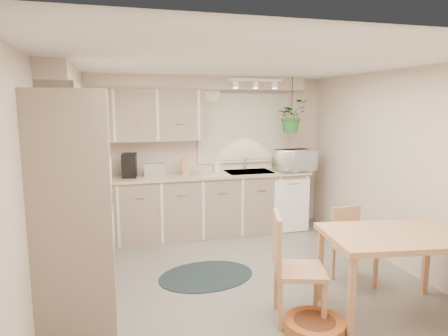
# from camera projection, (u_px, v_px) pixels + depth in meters

# --- Properties ---
(floor) EXTENTS (4.20, 4.20, 0.00)m
(floor) POSITION_uv_depth(u_px,v_px,m) (241.00, 283.00, 4.47)
(floor) COLOR slate
(floor) RESTS_ON ground
(ceiling) EXTENTS (4.20, 4.20, 0.00)m
(ceiling) POSITION_uv_depth(u_px,v_px,m) (243.00, 63.00, 4.10)
(ceiling) COLOR white
(ceiling) RESTS_ON wall_back
(wall_back) EXTENTS (4.00, 0.04, 2.40)m
(wall_back) POSITION_uv_depth(u_px,v_px,m) (201.00, 154.00, 6.29)
(wall_back) COLOR beige
(wall_back) RESTS_ON floor
(wall_front) EXTENTS (4.00, 0.04, 2.40)m
(wall_front) POSITION_uv_depth(u_px,v_px,m) (354.00, 241.00, 2.29)
(wall_front) COLOR beige
(wall_front) RESTS_ON floor
(wall_left) EXTENTS (0.04, 4.20, 2.40)m
(wall_left) POSITION_uv_depth(u_px,v_px,m) (40.00, 188.00, 3.76)
(wall_left) COLOR beige
(wall_left) RESTS_ON floor
(wall_right) EXTENTS (0.04, 4.20, 2.40)m
(wall_right) POSITION_uv_depth(u_px,v_px,m) (400.00, 170.00, 4.81)
(wall_right) COLOR beige
(wall_right) RESTS_ON floor
(base_cab_left) EXTENTS (0.60, 1.85, 0.90)m
(base_cab_left) POSITION_uv_depth(u_px,v_px,m) (84.00, 233.00, 4.79)
(base_cab_left) COLOR gray
(base_cab_left) RESTS_ON floor
(base_cab_back) EXTENTS (3.60, 0.60, 0.90)m
(base_cab_back) POSITION_uv_depth(u_px,v_px,m) (193.00, 206.00, 6.06)
(base_cab_back) COLOR gray
(base_cab_back) RESTS_ON floor
(counter_left) EXTENTS (0.64, 1.89, 0.04)m
(counter_left) POSITION_uv_depth(u_px,v_px,m) (83.00, 195.00, 4.72)
(counter_left) COLOR tan
(counter_left) RESTS_ON base_cab_left
(counter_back) EXTENTS (3.64, 0.64, 0.04)m
(counter_back) POSITION_uv_depth(u_px,v_px,m) (192.00, 176.00, 5.98)
(counter_back) COLOR tan
(counter_back) RESTS_ON base_cab_back
(oven_stack) EXTENTS (0.65, 0.65, 2.10)m
(oven_stack) POSITION_uv_depth(u_px,v_px,m) (74.00, 211.00, 3.51)
(oven_stack) COLOR gray
(oven_stack) RESTS_ON floor
(wall_oven_face) EXTENTS (0.02, 0.56, 0.58)m
(wall_oven_face) POSITION_uv_depth(u_px,v_px,m) (112.00, 208.00, 3.60)
(wall_oven_face) COLOR white
(wall_oven_face) RESTS_ON oven_stack
(upper_cab_left) EXTENTS (0.35, 2.00, 0.75)m
(upper_cab_left) POSITION_uv_depth(u_px,v_px,m) (68.00, 118.00, 4.66)
(upper_cab_left) COLOR gray
(upper_cab_left) RESTS_ON wall_left
(upper_cab_back) EXTENTS (2.00, 0.35, 0.75)m
(upper_cab_back) POSITION_uv_depth(u_px,v_px,m) (135.00, 115.00, 5.76)
(upper_cab_back) COLOR gray
(upper_cab_back) RESTS_ON wall_back
(soffit_left) EXTENTS (0.30, 2.00, 0.20)m
(soffit_left) POSITION_uv_depth(u_px,v_px,m) (63.00, 76.00, 4.58)
(soffit_left) COLOR beige
(soffit_left) RESTS_ON wall_left
(soffit_back) EXTENTS (3.60, 0.30, 0.20)m
(soffit_back) POSITION_uv_depth(u_px,v_px,m) (189.00, 83.00, 5.92)
(soffit_back) COLOR beige
(soffit_back) RESTS_ON wall_back
(cooktop) EXTENTS (0.52, 0.58, 0.02)m
(cooktop) POSITION_uv_depth(u_px,v_px,m) (80.00, 204.00, 4.17)
(cooktop) COLOR white
(cooktop) RESTS_ON counter_left
(range_hood) EXTENTS (0.40, 0.60, 0.14)m
(range_hood) POSITION_uv_depth(u_px,v_px,m) (76.00, 161.00, 4.10)
(range_hood) COLOR white
(range_hood) RESTS_ON upper_cab_left
(window_blinds) EXTENTS (1.40, 0.02, 1.00)m
(window_blinds) POSITION_uv_depth(u_px,v_px,m) (244.00, 128.00, 6.38)
(window_blinds) COLOR beige
(window_blinds) RESTS_ON wall_back
(window_frame) EXTENTS (1.50, 0.02, 1.10)m
(window_frame) POSITION_uv_depth(u_px,v_px,m) (244.00, 128.00, 6.39)
(window_frame) COLOR beige
(window_frame) RESTS_ON wall_back
(sink) EXTENTS (0.70, 0.48, 0.10)m
(sink) POSITION_uv_depth(u_px,v_px,m) (249.00, 174.00, 6.23)
(sink) COLOR #AEB1B6
(sink) RESTS_ON counter_back
(dishwasher_front) EXTENTS (0.58, 0.02, 0.83)m
(dishwasher_front) POSITION_uv_depth(u_px,v_px,m) (292.00, 206.00, 6.17)
(dishwasher_front) COLOR white
(dishwasher_front) RESTS_ON base_cab_back
(track_light_bar) EXTENTS (0.80, 0.04, 0.04)m
(track_light_bar) POSITION_uv_depth(u_px,v_px,m) (256.00, 80.00, 5.77)
(track_light_bar) COLOR white
(track_light_bar) RESTS_ON ceiling
(wall_clock) EXTENTS (0.30, 0.03, 0.30)m
(wall_clock) POSITION_uv_depth(u_px,v_px,m) (210.00, 91.00, 6.14)
(wall_clock) COLOR gold
(wall_clock) RESTS_ON wall_back
(dining_table) EXTENTS (1.38, 1.02, 0.80)m
(dining_table) POSITION_uv_depth(u_px,v_px,m) (393.00, 274.00, 3.74)
(dining_table) COLOR tan
(dining_table) RESTS_ON floor
(chair_left) EXTENTS (0.59, 0.59, 1.00)m
(chair_left) POSITION_uv_depth(u_px,v_px,m) (300.00, 268.00, 3.64)
(chair_left) COLOR tan
(chair_left) RESTS_ON floor
(chair_back) EXTENTS (0.43, 0.43, 0.84)m
(chair_back) POSITION_uv_depth(u_px,v_px,m) (355.00, 247.00, 4.40)
(chair_back) COLOR tan
(chair_back) RESTS_ON floor
(braided_rug) EXTENTS (1.24, 1.01, 0.01)m
(braided_rug) POSITION_uv_depth(u_px,v_px,m) (206.00, 276.00, 4.64)
(braided_rug) COLOR black
(braided_rug) RESTS_ON floor
(pet_bed) EXTENTS (0.68, 0.68, 0.12)m
(pet_bed) POSITION_uv_depth(u_px,v_px,m) (314.00, 327.00, 3.47)
(pet_bed) COLOR #C35D27
(pet_bed) RESTS_ON floor
(microwave) EXTENTS (0.63, 0.39, 0.41)m
(microwave) POSITION_uv_depth(u_px,v_px,m) (295.00, 158.00, 6.29)
(microwave) COLOR white
(microwave) RESTS_ON counter_back
(soap_bottle) EXTENTS (0.08, 0.18, 0.08)m
(soap_bottle) POSITION_uv_depth(u_px,v_px,m) (216.00, 169.00, 6.23)
(soap_bottle) COLOR white
(soap_bottle) RESTS_ON counter_back
(hanging_plant) EXTENTS (0.59, 0.62, 0.39)m
(hanging_plant) POSITION_uv_depth(u_px,v_px,m) (291.00, 120.00, 6.17)
(hanging_plant) COLOR #2F6E2C
(hanging_plant) RESTS_ON ceiling
(coffee_maker) EXTENTS (0.23, 0.26, 0.35)m
(coffee_maker) POSITION_uv_depth(u_px,v_px,m) (129.00, 165.00, 5.72)
(coffee_maker) COLOR black
(coffee_maker) RESTS_ON counter_back
(toaster) EXTENTS (0.33, 0.22, 0.19)m
(toaster) POSITION_uv_depth(u_px,v_px,m) (155.00, 170.00, 5.85)
(toaster) COLOR #AEB1B6
(toaster) RESTS_ON counter_back
(knife_block) EXTENTS (0.12, 0.12, 0.24)m
(knife_block) POSITION_uv_depth(u_px,v_px,m) (185.00, 166.00, 5.99)
(knife_block) COLOR tan
(knife_block) RESTS_ON counter_back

